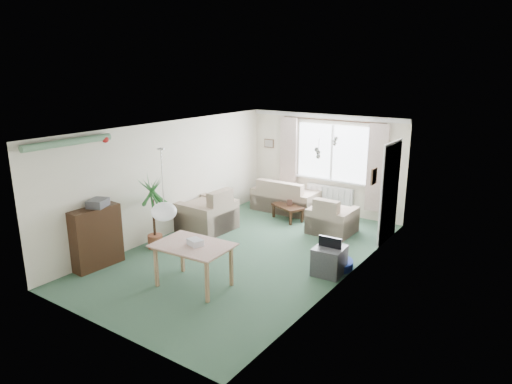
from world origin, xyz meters
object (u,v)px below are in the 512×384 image
Objects in this scene: armchair_left at (206,209)px; armchair_corner at (333,215)px; sofa at (286,195)px; tv_cube at (329,260)px; houseplant at (154,213)px; dining_table at (194,266)px; bookshelf at (96,238)px; pet_bed at (333,263)px; coffee_table at (288,213)px.

armchair_corner is at bearing 122.47° from armchair_left.
sofa is 3.66m from tv_cube.
dining_table is at bearing -24.38° from houseplant.
armchair_left is at bearing 126.05° from dining_table.
bookshelf is at bearing 76.37° from sofa.
coffee_table is at bearing 138.34° from pet_bed.
pet_bed is at bearing -41.66° from coffee_table.
pet_bed is (1.56, 1.96, -0.28)m from dining_table.
coffee_table is at bearing 66.66° from houseplant.
sofa is 3.69m from houseplant.
houseplant is at bearing -113.34° from coffee_table.
dining_table is (1.74, -0.79, -0.37)m from houseplant.
sofa is at bearing -25.27° from armchair_corner.
armchair_corner is 3.76m from houseplant.
houseplant is 1.94m from dining_table.
houseplant is (-1.28, -2.97, 0.55)m from coffee_table.
bookshelf is 1.98m from dining_table.
bookshelf is at bearing 56.28° from armchair_corner.
bookshelf reaches higher than dining_table.
tv_cube reaches higher than pet_bed.
houseplant is at bearing 155.62° from dining_table.
pet_bed is at bearing 87.82° from armchair_left.
bookshelf is at bearing -145.88° from pet_bed.
houseplant is 3.56m from pet_bed.
houseplant is 2.70× the size of tv_cube.
sofa is 2.30m from armchair_left.
armchair_left is 3.25m from tv_cube.
tv_cube is at bearing 131.58° from sofa.
tv_cube is (2.48, -2.69, -0.15)m from sofa.
bookshelf is at bearing -109.47° from coffee_table.
dining_table is at bearing 37.83° from armchair_left.
pet_bed is (0.80, -1.62, -0.33)m from armchair_corner.
armchair_left is 2.70m from dining_table.
armchair_corner is 2.74m from armchair_left.
pet_bed is at bearing 134.30° from sofa.
sofa is 2.06× the size of coffee_table.
dining_table is (-0.77, -3.57, -0.05)m from armchair_corner.
armchair_corner reaches higher than dining_table.
bookshelf is 0.76× the size of houseplant.
houseplant is (0.19, 1.19, 0.17)m from bookshelf.
armchair_corner is at bearing 58.77° from bookshelf.
sofa is at bearing 101.19° from dining_table.
armchair_corner is 1.16× the size of coffee_table.
coffee_table is (0.41, -0.60, -0.22)m from sofa.
houseplant reaches higher than armchair_left.
houseplant is (-2.50, -2.79, 0.32)m from armchair_corner.
dining_table is at bearing -83.11° from coffee_table.
sofa is 1.81m from armchair_corner.
tv_cube is 0.35m from pet_bed.
dining_table is at bearing 78.24° from armchair_corner.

